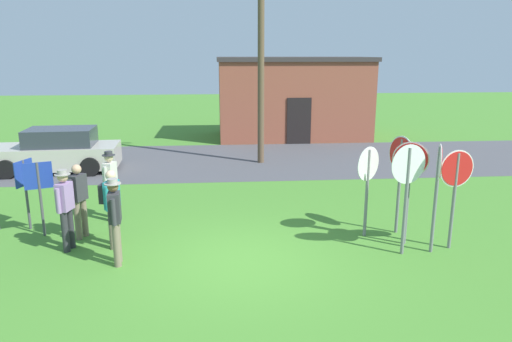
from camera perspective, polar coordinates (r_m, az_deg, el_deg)
ground_plane at (r=9.59m, az=-1.72°, el=-10.88°), size 80.00×80.00×0.00m
street_asphalt at (r=18.36m, az=-3.27°, el=1.30°), size 60.00×6.40×0.01m
building_background at (r=23.48m, az=4.41°, el=8.84°), size 7.32×4.13×3.87m
utility_pole at (r=17.56m, az=0.61°, el=15.49°), size 1.80×0.24×8.61m
parked_car_on_street at (r=17.96m, az=-22.91°, el=2.15°), size 4.40×2.21×1.51m
stop_sign_far_back at (r=11.08m, az=17.02°, el=0.48°), size 0.26×0.82×2.26m
stop_sign_low_front at (r=9.89m, az=17.78°, el=-1.02°), size 0.77×0.23×2.30m
stop_sign_leaning_left at (r=10.43m, az=18.00°, el=-0.51°), size 0.70×0.33×2.26m
stop_sign_tallest at (r=10.72m, az=13.31°, el=-0.56°), size 0.62×0.47×2.06m
stop_sign_rear_right at (r=10.20m, az=21.04°, el=-0.99°), size 0.26×0.69×2.29m
stop_sign_nearest at (r=10.57m, az=22.93°, el=-1.23°), size 0.77×0.14×2.13m
person_with_sunhat at (r=11.15m, az=-20.56°, el=-2.96°), size 0.35×0.53×1.69m
person_in_blue at (r=12.12m, az=-17.14°, el=-1.21°), size 0.32×0.56×1.74m
person_holding_notes at (r=9.52m, az=-16.62°, el=-5.29°), size 0.32×0.57×1.74m
person_on_left at (r=10.55m, az=-21.99°, el=-3.85°), size 0.32×0.56×1.74m
person_near_signs at (r=10.38m, az=-17.02°, el=-3.73°), size 0.41×0.56×1.69m
info_panel_leftmost at (r=12.14m, az=-26.08°, el=-1.22°), size 0.20×0.58×1.66m
info_panel_middle at (r=11.56m, az=-24.67°, el=-1.62°), size 0.57×0.24×1.70m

